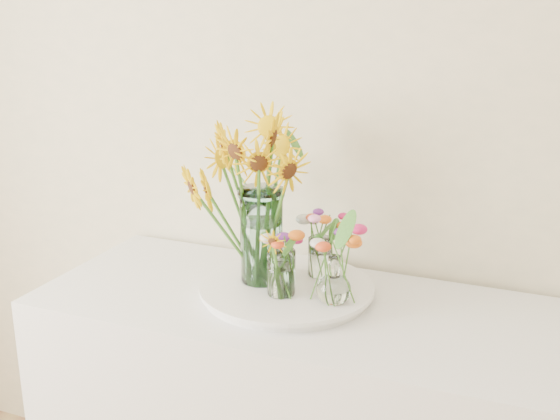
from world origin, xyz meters
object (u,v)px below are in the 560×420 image
object	(u,v)px
mason_jar	(261,236)
small_vase_b	(334,280)
small_vase_c	(320,257)
small_vase_a	(281,273)
tray	(287,291)

from	to	relation	value
mason_jar	small_vase_b	world-z (taller)	mason_jar
small_vase_b	small_vase_c	distance (m)	0.18
small_vase_c	mason_jar	bearing A→B (deg)	-144.64
small_vase_a	small_vase_c	xyz separation A→B (m)	(0.05, 0.17, -0.01)
mason_jar	small_vase_c	distance (m)	0.19
small_vase_b	small_vase_c	size ratio (longest dim) A/B	1.12
tray	small_vase_c	distance (m)	0.14
tray	small_vase_b	xyz separation A→B (m)	(0.15, -0.05, 0.08)
mason_jar	small_vase_b	distance (m)	0.25
tray	small_vase_c	bearing A→B (deg)	59.84
small_vase_b	small_vase_c	xyz separation A→B (m)	(-0.09, 0.15, -0.01)
small_vase_a	small_vase_b	distance (m)	0.14
small_vase_a	small_vase_c	distance (m)	0.17
tray	small_vase_c	size ratio (longest dim) A/B	3.90
tray	small_vase_b	bearing A→B (deg)	-18.70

